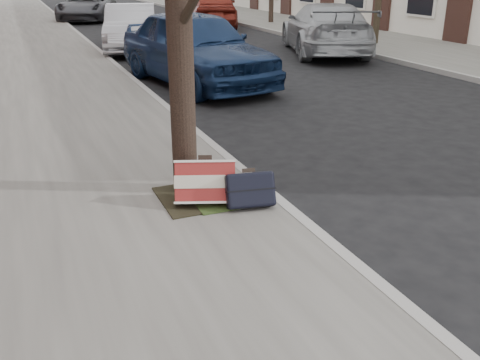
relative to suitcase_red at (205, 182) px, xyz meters
name	(u,v)px	position (x,y,z in m)	size (l,w,h in m)	color
ground	(425,221)	(2.00, -1.02, -0.36)	(120.00, 120.00, 0.00)	black
near_sidewalk	(9,46)	(-1.70, 13.98, -0.30)	(5.00, 70.00, 0.12)	slate
far_sidewalk	(323,31)	(9.80, 13.98, -0.30)	(4.00, 70.00, 0.12)	gray
dirt_patch	(200,196)	(0.00, 0.18, -0.23)	(0.85, 0.85, 0.01)	black
suitcase_red	(205,182)	(0.00, 0.00, 0.00)	(0.61, 0.17, 0.44)	maroon
suitcase_navy	(250,189)	(0.39, -0.26, -0.04)	(0.50, 0.16, 0.36)	black
car_near_front	(196,47)	(2.02, 6.38, 0.44)	(1.88, 4.68, 1.59)	#122549
car_near_mid	(131,28)	(1.81, 11.95, 0.33)	(1.44, 4.14, 1.37)	#B6B7BD
car_near_back	(87,6)	(1.96, 22.64, 0.31)	(2.21, 4.78, 1.33)	#3C3D42
car_far_front	(325,28)	(6.93, 9.15, 0.37)	(2.05, 5.04, 1.46)	#94979A
car_far_back	(214,8)	(6.58, 17.62, 0.42)	(1.83, 4.56, 1.55)	maroon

